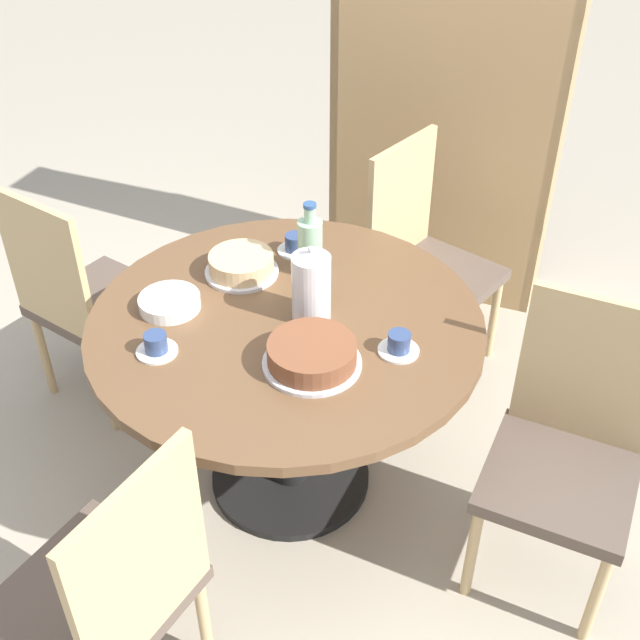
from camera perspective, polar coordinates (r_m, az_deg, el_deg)
The scene contains 15 objects.
ground_plane at distance 2.92m, azimuth -2.09°, elevation -11.17°, with size 14.00×14.00×0.00m, color #B2A893.
dining_table at distance 2.53m, azimuth -2.37°, elevation -2.72°, with size 1.21×1.21×0.71m.
chair_a at distance 3.18m, azimuth 7.42°, elevation 4.46°, with size 0.53×0.53×0.92m.
chair_b at distance 3.06m, azimuth -16.39°, elevation 1.63°, with size 0.51×0.51×0.92m.
chair_c at distance 2.12m, azimuth -14.58°, elevation -18.13°, with size 0.49×0.49×0.92m.
chair_d at distance 2.46m, azimuth 17.22°, elevation -8.73°, with size 0.45×0.45×0.92m.
bookshelf at distance 3.51m, azimuth 8.97°, elevation 14.92°, with size 0.96×0.28×1.79m.
coffee_pot at distance 2.37m, azimuth -0.63°, elevation 2.47°, with size 0.12×0.12×0.25m.
water_bottle at distance 2.58m, azimuth -0.71°, elevation 5.34°, with size 0.08×0.08×0.25m.
cake_main at distance 2.24m, azimuth -0.58°, elevation -2.50°, with size 0.28×0.28×0.07m.
cake_second at distance 2.62m, azimuth -5.62°, elevation 3.92°, with size 0.24×0.24×0.07m.
cup_a at distance 2.33m, azimuth -11.57°, elevation -1.78°, with size 0.12×0.12×0.06m.
cup_b at distance 2.30m, azimuth 5.63°, elevation -1.75°, with size 0.12×0.12×0.06m.
cup_c at distance 2.73m, azimuth -1.81°, elevation 5.36°, with size 0.12×0.12×0.06m.
plate_stack at distance 2.50m, azimuth -10.65°, elevation 1.24°, with size 0.19×0.19×0.04m.
Camera 1 is at (0.80, -1.77, 2.18)m, focal length 45.00 mm.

